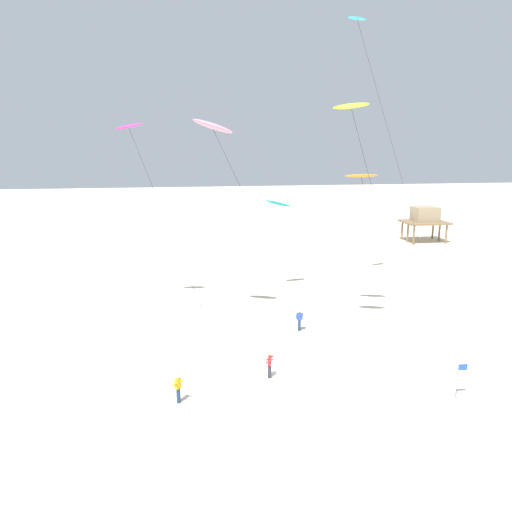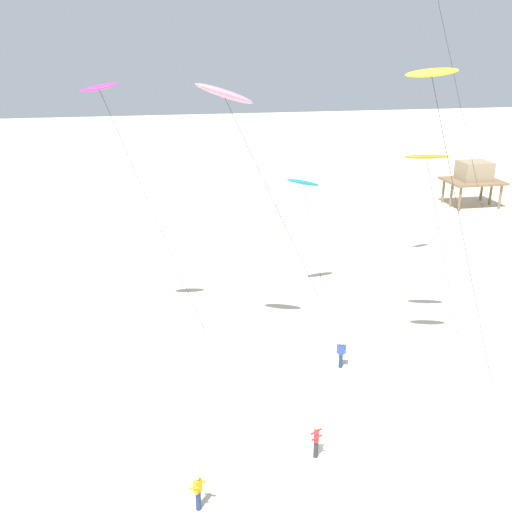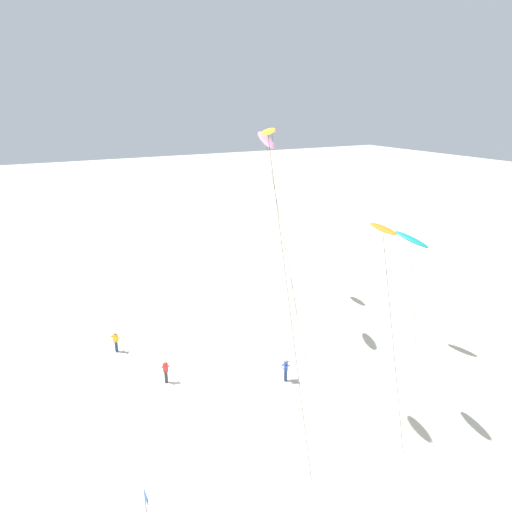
% 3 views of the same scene
% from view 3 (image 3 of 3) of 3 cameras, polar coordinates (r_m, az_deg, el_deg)
% --- Properties ---
extents(ground_plane, '(260.00, 260.00, 0.00)m').
position_cam_3_polar(ground_plane, '(30.68, -7.86, -16.65)').
color(ground_plane, beige).
extents(kite_pink, '(8.59, 1.51, 16.05)m').
position_cam_3_polar(kite_pink, '(32.18, 1.31, 14.48)').
color(kite_pink, pink).
rests_on(kite_pink, ground).
extents(kite_orange, '(4.64, 1.33, 11.85)m').
position_cam_3_polar(kite_orange, '(23.92, 15.92, 3.13)').
color(kite_orange, orange).
rests_on(kite_orange, ground).
extents(kite_yellow, '(6.51, 1.34, 16.83)m').
position_cam_3_polar(kite_yellow, '(22.25, 1.60, 15.04)').
color(kite_yellow, yellow).
rests_on(kite_yellow, ground).
extents(kite_magenta, '(6.49, 1.10, 15.79)m').
position_cam_3_polar(kite_magenta, '(39.63, 2.08, 15.27)').
color(kite_magenta, '#D8339E').
rests_on(kite_magenta, ground).
extents(kite_teal, '(3.25, 1.34, 9.11)m').
position_cam_3_polar(kite_teal, '(33.47, 19.25, 1.93)').
color(kite_teal, teal).
rests_on(kite_teal, ground).
extents(kite_flyer_nearest, '(0.73, 0.73, 1.67)m').
position_cam_3_polar(kite_flyer_nearest, '(35.54, -17.47, -10.35)').
color(kite_flyer_nearest, navy).
rests_on(kite_flyer_nearest, ground).
extents(kite_flyer_middle, '(0.67, 0.65, 1.67)m').
position_cam_3_polar(kite_flyer_middle, '(30.85, 3.82, -14.26)').
color(kite_flyer_middle, navy).
rests_on(kite_flyer_middle, ground).
extents(kite_flyer_furthest, '(0.61, 0.63, 1.67)m').
position_cam_3_polar(kite_flyer_furthest, '(31.22, -11.46, -14.20)').
color(kite_flyer_furthest, '#33333D').
rests_on(kite_flyer_furthest, ground).
extents(marker_flag, '(0.56, 0.05, 2.10)m').
position_cam_3_polar(marker_flag, '(22.47, -13.85, -28.28)').
color(marker_flag, gray).
rests_on(marker_flag, ground).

